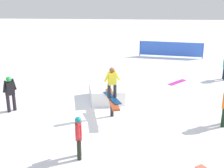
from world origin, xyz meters
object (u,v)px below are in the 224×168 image
main_rider_on_rail (112,84)px  bystander_black (10,92)px  rail_feature (112,101)px  loose_snowboard_magenta (177,82)px  bystander_red (79,135)px

main_rider_on_rail → bystander_black: main_rider_on_rail is taller
rail_feature → bystander_black: bearing=-104.9°
bystander_black → loose_snowboard_magenta: 8.71m
rail_feature → loose_snowboard_magenta: bearing=132.4°
main_rider_on_rail → bystander_black: size_ratio=0.94×
rail_feature → bystander_black: size_ratio=1.49×
bystander_red → bystander_black: size_ratio=0.92×
bystander_red → bystander_black: 4.84m
main_rider_on_rail → bystander_red: main_rider_on_rail is taller
rail_feature → bystander_black: 4.31m
main_rider_on_rail → bystander_black: 4.34m
bystander_black → main_rider_on_rail: bearing=-51.5°
main_rider_on_rail → bystander_black: bearing=-117.0°
bystander_red → bystander_black: bearing=36.9°
bystander_black → loose_snowboard_magenta: bystander_black is taller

